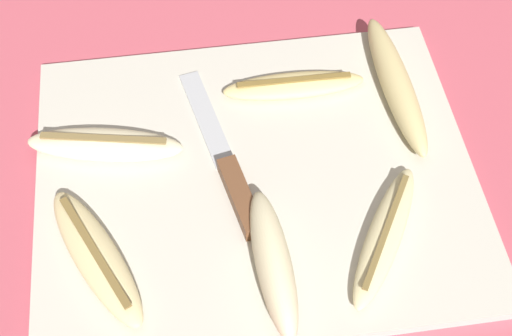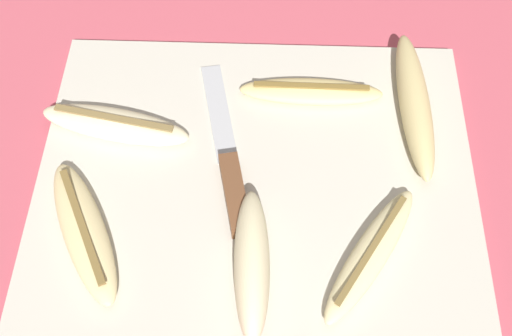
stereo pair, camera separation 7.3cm
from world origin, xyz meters
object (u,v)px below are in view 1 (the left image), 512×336
object	(u,v)px
banana_golden_short	(294,85)
banana_spotted_left	(396,83)
banana_ripe_center	(96,256)
knife	(232,179)
banana_pale_long	(269,263)
banana_soft_right	(385,235)
banana_bright_far	(105,145)

from	to	relation	value
banana_golden_short	banana_spotted_left	world-z (taller)	banana_spotted_left
banana_spotted_left	banana_ripe_center	size ratio (longest dim) A/B	1.20
knife	banana_pale_long	size ratio (longest dim) A/B	1.44
knife	banana_golden_short	xyz separation A→B (m)	(0.08, 0.12, 0.00)
knife	banana_ripe_center	distance (m)	0.16
banana_soft_right	banana_bright_far	distance (m)	0.30
banana_bright_far	banana_pale_long	world-z (taller)	banana_pale_long
knife	banana_golden_short	bearing A→B (deg)	42.36
banana_pale_long	banana_soft_right	bearing A→B (deg)	9.00
banana_soft_right	banana_bright_far	world-z (taller)	banana_bright_far
knife	banana_golden_short	size ratio (longest dim) A/B	1.43
banana_soft_right	banana_ripe_center	distance (m)	0.28
banana_golden_short	banana_ripe_center	size ratio (longest dim) A/B	0.93
banana_spotted_left	banana_pale_long	world-z (taller)	banana_pale_long
knife	banana_soft_right	bearing A→B (deg)	-44.40
knife	banana_soft_right	size ratio (longest dim) A/B	1.41
banana_bright_far	banana_ripe_center	size ratio (longest dim) A/B	0.99
banana_ripe_center	banana_soft_right	bearing A→B (deg)	-3.19
knife	banana_ripe_center	bearing A→B (deg)	-164.11
knife	banana_pale_long	bearing A→B (deg)	-90.33
banana_soft_right	banana_bright_far	size ratio (longest dim) A/B	0.95
banana_soft_right	banana_pale_long	xyz separation A→B (m)	(-0.12, -0.02, 0.01)
knife	banana_soft_right	xyz separation A→B (m)	(0.14, -0.09, 0.00)
knife	banana_spotted_left	size ratio (longest dim) A/B	1.10
banana_golden_short	banana_bright_far	world-z (taller)	banana_bright_far
banana_spotted_left	banana_bright_far	size ratio (longest dim) A/B	1.22
banana_spotted_left	banana_pale_long	distance (m)	0.27
banana_golden_short	banana_ripe_center	world-z (taller)	banana_ripe_center
banana_golden_short	banana_pale_long	size ratio (longest dim) A/B	1.01
banana_golden_short	banana_spotted_left	xyz separation A→B (m)	(0.11, -0.02, 0.01)
banana_pale_long	knife	bearing A→B (deg)	101.45
banana_spotted_left	banana_bright_far	bearing A→B (deg)	-173.42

